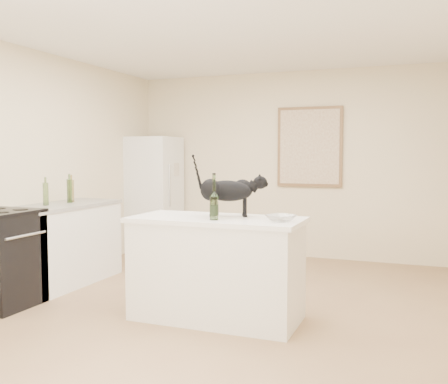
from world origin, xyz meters
TOP-DOWN VIEW (x-y plane):
  - floor at (0.00, 0.00)m, footprint 5.50×5.50m
  - ceiling at (0.00, 0.00)m, footprint 5.50×5.50m
  - wall_back at (0.00, 2.75)m, footprint 4.50×0.00m
  - wall_left at (-2.25, 0.00)m, footprint 0.00×5.50m
  - island_base at (0.10, -0.20)m, footprint 1.44×0.67m
  - island_top at (0.10, -0.20)m, footprint 1.50×0.70m
  - left_cabinets at (-1.95, 0.30)m, footprint 0.60×1.40m
  - left_countertop at (-1.95, 0.30)m, footprint 0.62×1.44m
  - stove at (-1.95, -0.60)m, footprint 0.60×0.60m
  - fridge at (-1.95, 2.35)m, footprint 0.68×0.68m
  - artwork_frame at (0.30, 2.72)m, footprint 0.90×0.03m
  - artwork_canvas at (0.30, 2.70)m, footprint 0.82×0.00m
  - black_cat at (0.16, -0.11)m, footprint 0.60×0.39m
  - wine_bottle at (0.14, -0.36)m, footprint 0.08×0.08m
  - glass_bowl at (0.69, -0.26)m, footprint 0.30×0.30m
  - fridge_paper at (-1.60, 2.42)m, footprint 0.02×0.14m
  - counter_bottle_cluster at (-1.97, 0.33)m, footprint 0.12×0.46m

SIDE VIEW (x-z plane):
  - floor at x=0.00m, z-range 0.00..0.00m
  - island_base at x=0.10m, z-range 0.00..0.86m
  - left_cabinets at x=-1.95m, z-range 0.00..0.86m
  - stove at x=-1.95m, z-range 0.00..0.90m
  - fridge at x=-1.95m, z-range 0.00..1.70m
  - island_top at x=0.10m, z-range 0.86..0.90m
  - left_countertop at x=-1.95m, z-range 0.86..0.90m
  - glass_bowl at x=0.69m, z-range 0.90..0.96m
  - counter_bottle_cluster at x=-1.97m, z-range 0.89..1.16m
  - wine_bottle at x=0.14m, z-range 0.90..1.24m
  - black_cat at x=0.16m, z-range 0.90..1.31m
  - fridge_paper at x=-1.60m, z-range 1.13..1.32m
  - wall_back at x=0.00m, z-range -0.95..3.55m
  - wall_left at x=-2.25m, z-range -1.45..4.05m
  - artwork_frame at x=0.30m, z-range 1.00..2.10m
  - artwork_canvas at x=0.30m, z-range 1.04..2.06m
  - ceiling at x=0.00m, z-range 2.60..2.60m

